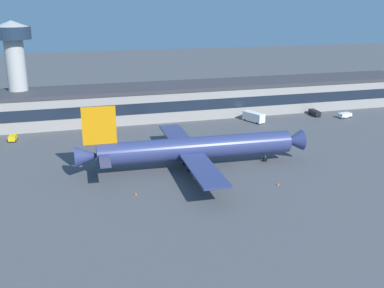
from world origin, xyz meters
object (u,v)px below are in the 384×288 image
object	(u,v)px
airliner	(193,148)
traffic_cone_1	(136,194)
pushback_tractor	(345,115)
traffic_cone_0	(278,184)
belt_loader	(314,112)
fuel_truck	(253,117)
baggage_tug	(13,138)
control_tower	(15,61)

from	to	relation	value
airliner	traffic_cone_1	size ratio (longest dim) A/B	96.92
traffic_cone_1	pushback_tractor	bearing A→B (deg)	29.34
traffic_cone_0	airliner	bearing A→B (deg)	132.90
airliner	belt_loader	xyz separation A→B (m)	(58.63, 40.56, -3.99)
fuel_truck	pushback_tractor	bearing A→B (deg)	-6.62
traffic_cone_0	traffic_cone_1	world-z (taller)	traffic_cone_0
airliner	traffic_cone_1	bearing A→B (deg)	-142.55
airliner	baggage_tug	world-z (taller)	airliner
traffic_cone_0	traffic_cone_1	xyz separation A→B (m)	(-31.97, 3.68, -0.02)
pushback_tractor	traffic_cone_1	xyz separation A→B (m)	(-83.96, -47.19, -0.75)
airliner	control_tower	bearing A→B (deg)	126.53
pushback_tractor	traffic_cone_0	world-z (taller)	pushback_tractor
belt_loader	traffic_cone_1	distance (m)	92.28
pushback_tractor	traffic_cone_1	bearing A→B (deg)	-150.66
control_tower	baggage_tug	bearing A→B (deg)	-93.65
airliner	pushback_tractor	bearing A→B (deg)	27.09
airliner	pushback_tractor	world-z (taller)	airliner
control_tower	traffic_cone_1	world-z (taller)	control_tower
airliner	fuel_truck	size ratio (longest dim) A/B	6.58
fuel_truck	baggage_tug	xyz separation A→B (m)	(-78.43, -0.98, -0.80)
control_tower	fuel_truck	distance (m)	82.09
belt_loader	baggage_tug	size ratio (longest dim) A/B	1.71
pushback_tractor	baggage_tug	distance (m)	112.48
fuel_truck	traffic_cone_0	bearing A→B (deg)	-108.17
belt_loader	traffic_cone_1	world-z (taller)	belt_loader
pushback_tractor	traffic_cone_1	world-z (taller)	pushback_tractor
airliner	baggage_tug	distance (m)	58.76
control_tower	pushback_tractor	size ratio (longest dim) A/B	6.57
control_tower	belt_loader	size ratio (longest dim) A/B	5.23
control_tower	traffic_cone_0	world-z (taller)	control_tower
control_tower	fuel_truck	world-z (taller)	control_tower
fuel_truck	traffic_cone_1	world-z (taller)	fuel_truck
belt_loader	traffic_cone_0	distance (m)	71.62
airliner	baggage_tug	size ratio (longest dim) A/B	15.17
airliner	belt_loader	bearing A→B (deg)	34.68
control_tower	pushback_tractor	world-z (taller)	control_tower
pushback_tractor	baggage_tug	world-z (taller)	baggage_tug
belt_loader	traffic_cone_0	size ratio (longest dim) A/B	10.27
airliner	traffic_cone_0	world-z (taller)	airliner
baggage_tug	traffic_cone_0	xyz separation A→B (m)	(60.44, -53.83, -0.77)
belt_loader	baggage_tug	xyz separation A→B (m)	(-103.78, -3.18, -0.07)
control_tower	traffic_cone_0	bearing A→B (deg)	-51.98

